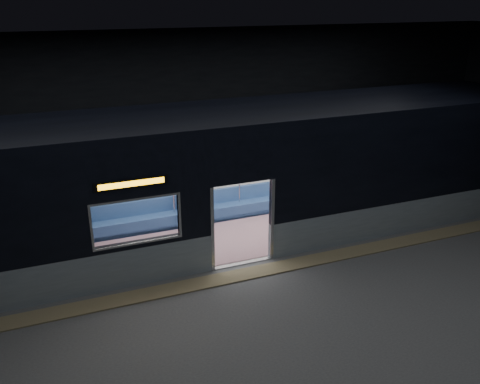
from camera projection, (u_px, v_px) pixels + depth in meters
station_floor at (260, 286)px, 11.11m from camera, size 24.00×14.00×0.01m
station_envelope at (263, 121)px, 9.78m from camera, size 24.00×14.00×5.00m
tactile_strip at (251, 273)px, 11.58m from camera, size 22.80×0.50×0.03m
metro_car at (220, 171)px, 12.64m from camera, size 18.00×3.04×3.35m
passenger at (190, 200)px, 13.72m from camera, size 0.40×0.65×1.29m
handbag at (191, 206)px, 13.57m from camera, size 0.31×0.29×0.12m
transit_map at (289, 158)px, 14.80m from camera, size 1.08×0.03×0.70m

